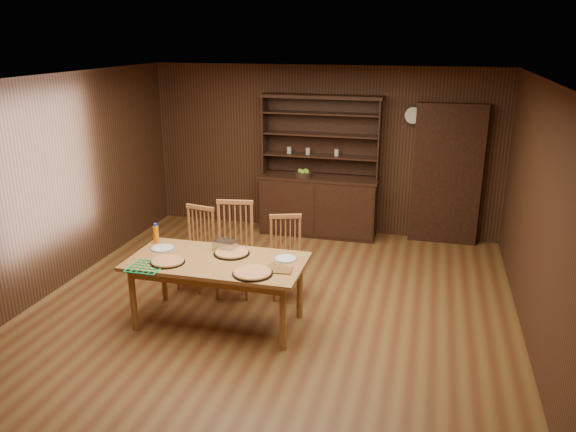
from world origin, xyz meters
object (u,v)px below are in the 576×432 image
(chair_center, at_px, (234,245))
(juice_bottle, at_px, (156,234))
(chair_left, at_px, (198,245))
(chair_right, at_px, (286,253))
(dining_table, at_px, (217,267))
(china_hutch, at_px, (319,198))

(chair_center, distance_m, juice_bottle, 0.95)
(chair_left, relative_size, chair_right, 1.04)
(dining_table, relative_size, chair_right, 1.90)
(chair_center, bearing_deg, chair_right, -1.51)
(chair_left, bearing_deg, juice_bottle, -103.93)
(dining_table, distance_m, chair_left, 1.06)
(chair_center, bearing_deg, juice_bottle, -156.13)
(dining_table, bearing_deg, juice_bottle, 160.19)
(chair_left, height_order, chair_center, chair_center)
(china_hutch, height_order, chair_right, china_hutch)
(chair_left, bearing_deg, chair_right, 13.58)
(chair_left, xyz_separation_m, chair_right, (1.13, 0.05, -0.02))
(china_hutch, xyz_separation_m, juice_bottle, (-1.33, -2.82, 0.26))
(chair_right, bearing_deg, chair_center, 170.09)
(dining_table, height_order, juice_bottle, juice_bottle)
(china_hutch, bearing_deg, juice_bottle, -115.28)
(chair_center, relative_size, juice_bottle, 4.91)
(dining_table, height_order, chair_left, chair_left)
(chair_left, relative_size, juice_bottle, 4.41)
(juice_bottle, bearing_deg, china_hutch, 64.72)
(dining_table, xyz_separation_m, chair_left, (-0.60, 0.86, -0.13))
(chair_left, distance_m, chair_center, 0.51)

